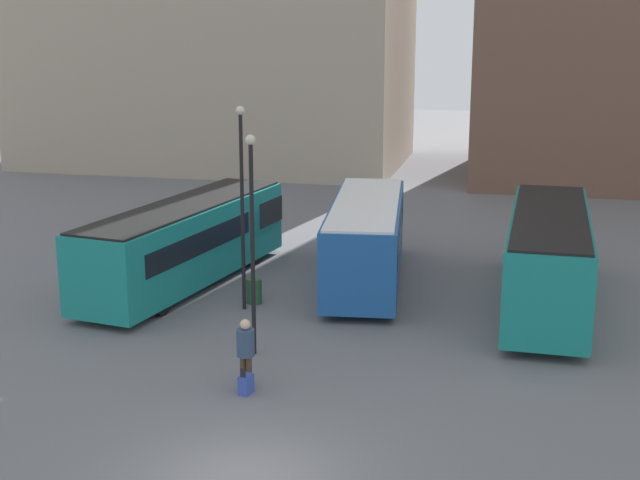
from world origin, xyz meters
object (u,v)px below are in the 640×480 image
suitcase (246,384)px  trash_bin (254,291)px  bus_0 (187,240)px  traveler (246,347)px  lamp_post_0 (252,229)px  bus_2 (548,256)px  lamp_post_1 (242,194)px  bus_1 (366,238)px

suitcase → trash_bin: size_ratio=0.86×
bus_0 → trash_bin: (3.03, -1.72, -1.18)m
bus_0 → traveler: bearing=-140.4°
suitcase → trash_bin: (-2.00, 7.24, 0.17)m
bus_0 → lamp_post_0: (4.41, -6.21, 2.04)m
bus_2 → traveler: size_ratio=5.83×
suitcase → traveler: bearing=28.9°
bus_0 → trash_bin: bus_0 is taller
lamp_post_0 → bus_2: bearing=37.9°
lamp_post_0 → lamp_post_1: bearing=111.6°
bus_2 → suitcase: 11.92m
bus_0 → lamp_post_0: bearing=-135.0°
bus_1 → suitcase: bearing=167.0°
suitcase → lamp_post_0: bearing=24.9°
bus_0 → lamp_post_1: 4.39m
traveler → bus_2: bearing=-29.6°
bus_1 → traveler: size_ratio=5.45×
bus_1 → lamp_post_1: size_ratio=1.49×
bus_0 → lamp_post_0: 7.89m
traveler → lamp_post_1: (-1.98, 6.06, 2.77)m
bus_0 → lamp_post_0: lamp_post_0 is taller
bus_1 → trash_bin: (-3.20, -3.42, -1.19)m
traveler → lamp_post_0: 3.45m
suitcase → lamp_post_0: 4.41m
bus_2 → traveler: bus_2 is taller
bus_0 → bus_1: size_ratio=1.13×
suitcase → lamp_post_1: bearing=30.2°
lamp_post_0 → traveler: bearing=-78.2°
suitcase → trash_bin: bearing=27.7°
traveler → suitcase: 0.97m
bus_2 → trash_bin: (-9.55, -1.87, -1.30)m
bus_2 → suitcase: bearing=141.7°
traveler → lamp_post_1: lamp_post_1 is taller
bus_0 → trash_bin: size_ratio=13.14×
bus_1 → suitcase: size_ratio=13.54×
bus_0 → bus_1: bearing=-65.1°
bus_0 → lamp_post_1: (2.90, -2.41, 2.25)m
traveler → bus_0: bearing=42.2°
bus_1 → lamp_post_0: lamp_post_0 is taller
lamp_post_1 → trash_bin: size_ratio=7.83×
bus_0 → trash_bin: bearing=-110.0°
traveler → suitcase: bearing=-151.1°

